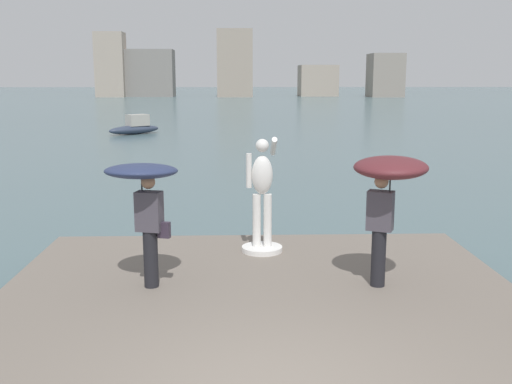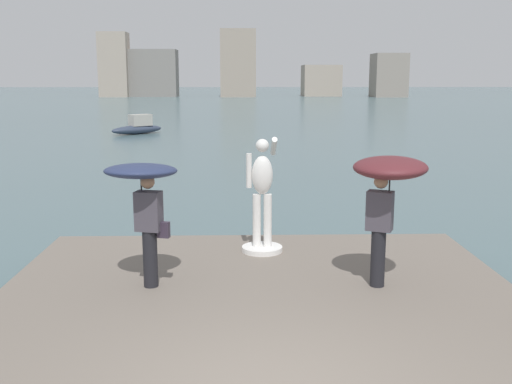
# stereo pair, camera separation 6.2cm
# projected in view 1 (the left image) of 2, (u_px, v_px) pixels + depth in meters

# --- Properties ---
(ground_plane) EXTENTS (400.00, 400.00, 0.00)m
(ground_plane) POSITION_uv_depth(u_px,v_px,m) (241.00, 125.00, 45.18)
(ground_plane) COLOR #4C666B
(pier) EXTENTS (7.85, 9.32, 0.40)m
(pier) POSITION_uv_depth(u_px,v_px,m) (264.00, 346.00, 7.51)
(pier) COLOR #70665B
(pier) RESTS_ON ground
(statue_white_figure) EXTENTS (0.75, 0.93, 2.11)m
(statue_white_figure) POSITION_uv_depth(u_px,v_px,m) (262.00, 202.00, 10.76)
(statue_white_figure) COLOR white
(statue_white_figure) RESTS_ON pier
(onlooker_left) EXTENTS (1.32, 1.33, 1.91)m
(onlooker_left) POSITION_uv_depth(u_px,v_px,m) (144.00, 188.00, 8.83)
(onlooker_left) COLOR black
(onlooker_left) RESTS_ON pier
(onlooker_right) EXTENTS (1.46, 1.47, 2.02)m
(onlooker_right) POSITION_uv_depth(u_px,v_px,m) (388.00, 181.00, 8.80)
(onlooker_right) COLOR black
(onlooker_right) RESTS_ON pier
(boat_mid) EXTENTS (3.36, 3.15, 1.25)m
(boat_mid) POSITION_uv_depth(u_px,v_px,m) (135.00, 127.00, 38.09)
(boat_mid) COLOR #2D384C
(boat_mid) RESTS_ON ground
(distant_skyline) EXTENTS (58.27, 13.28, 12.65)m
(distant_skyline) POSITION_uv_depth(u_px,v_px,m) (236.00, 71.00, 115.00)
(distant_skyline) COLOR #A89989
(distant_skyline) RESTS_ON ground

